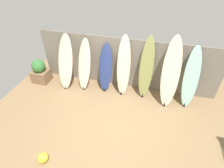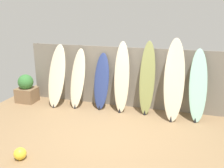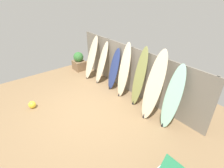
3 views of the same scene
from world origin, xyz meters
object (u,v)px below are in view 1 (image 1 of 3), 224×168
surfboard_cream_3 (124,67)px  surfboard_cream_5 (171,73)px  surfboard_cream_0 (65,63)px  surfboard_cream_1 (84,65)px  beach_ball (43,158)px  planter_box (40,72)px  surfboard_olive_4 (146,69)px  surfboard_seafoam_6 (191,78)px  surfboard_navy_2 (105,68)px

surfboard_cream_3 → surfboard_cream_5: (1.45, -0.10, 0.07)m
surfboard_cream_0 → surfboard_cream_1: size_ratio=1.06×
beach_ball → surfboard_cream_3: bearing=67.0°
surfboard_cream_1 → planter_box: surfboard_cream_1 is taller
surfboard_olive_4 → surfboard_seafoam_6: size_ratio=1.08×
surfboard_navy_2 → surfboard_cream_5: (2.07, -0.14, 0.25)m
surfboard_seafoam_6 → beach_ball: (-3.34, -2.99, -0.80)m
surfboard_olive_4 → surfboard_cream_5: surfboard_cream_5 is taller
surfboard_navy_2 → beach_ball: size_ratio=6.64×
surfboard_navy_2 → surfboard_cream_1: bearing=-175.5°
surfboard_cream_1 → surfboard_cream_3: 1.36m
surfboard_cream_5 → beach_ball: bearing=-133.2°
surfboard_cream_0 → surfboard_olive_4: 2.72m
surfboard_cream_5 → surfboard_navy_2: bearing=176.1°
beach_ball → surfboard_cream_1: bearing=91.5°
planter_box → beach_ball: (1.79, -2.81, -0.29)m
surfboard_olive_4 → planter_box: surfboard_olive_4 is taller
surfboard_navy_2 → surfboard_cream_3: bearing=-3.6°
surfboard_cream_1 → surfboard_olive_4: 2.08m
surfboard_navy_2 → beach_ball: surfboard_navy_2 is taller
surfboard_navy_2 → planter_box: (-2.44, -0.23, -0.39)m
surfboard_cream_1 → surfboard_olive_4: surfboard_olive_4 is taller
surfboard_cream_0 → surfboard_cream_1: bearing=8.4°
surfboard_cream_1 → beach_ball: 3.08m
surfboard_navy_2 → surfboard_cream_0: bearing=-173.6°
surfboard_navy_2 → surfboard_olive_4: bearing=0.1°
beach_ball → surfboard_olive_4: bearing=56.8°
surfboard_cream_0 → beach_ball: size_ratio=7.49×
surfboard_cream_0 → beach_ball: surfboard_cream_0 is taller
surfboard_seafoam_6 → surfboard_cream_1: bearing=-179.9°
surfboard_cream_1 → surfboard_olive_4: bearing=1.7°
surfboard_cream_0 → surfboard_cream_3: 2.00m
surfboard_navy_2 → surfboard_seafoam_6: (2.68, -0.05, 0.12)m
surfboard_olive_4 → beach_ball: size_ratio=8.25×
surfboard_navy_2 → surfboard_cream_3: 0.65m
surfboard_cream_0 → surfboard_olive_4: bearing=3.3°
surfboard_navy_2 → surfboard_seafoam_6: bearing=-1.2°
surfboard_cream_3 → surfboard_olive_4: 0.72m
surfboard_navy_2 → beach_ball: (-0.65, -3.05, -0.68)m
surfboard_cream_1 → surfboard_cream_3: size_ratio=0.87×
surfboard_seafoam_6 → beach_ball: surfboard_seafoam_6 is taller
surfboard_cream_1 → beach_ball: bearing=-88.5°
surfboard_seafoam_6 → planter_box: size_ratio=2.11×
surfboard_cream_0 → surfboard_cream_5: 3.45m
surfboard_olive_4 → surfboard_cream_3: bearing=-176.6°
surfboard_olive_4 → planter_box: size_ratio=2.27×
beach_ball → surfboard_navy_2: bearing=77.9°
surfboard_cream_5 → surfboard_seafoam_6: 0.63m
surfboard_cream_5 → surfboard_seafoam_6: surfboard_cream_5 is taller
surfboard_cream_0 → surfboard_cream_3: (2.00, 0.11, 0.08)m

